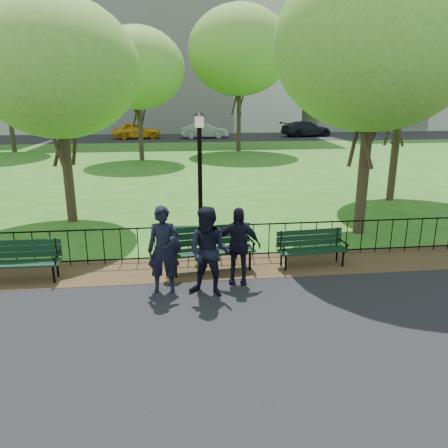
{
  "coord_description": "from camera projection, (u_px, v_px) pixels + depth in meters",
  "views": [
    {
      "loc": [
        -0.52,
        -8.05,
        3.89
      ],
      "look_at": [
        0.62,
        1.5,
        1.06
      ],
      "focal_mm": 35.0,
      "sensor_mm": 36.0,
      "label": 1
    }
  ],
  "objects": [
    {
      "name": "tree_far_w",
      "position": [
        1.0,
        48.0,
        29.46
      ],
      "size": [
        7.26,
        7.26,
        10.11
      ],
      "color": "#2D2116",
      "rests_on": "ground"
    },
    {
      "name": "iron_fence",
      "position": [
        196.0,
        241.0,
        10.59
      ],
      "size": [
        24.06,
        0.06,
        1.0
      ],
      "color": "black",
      "rests_on": "ground"
    },
    {
      "name": "tree_far_e",
      "position": [
        239.0,
        51.0,
        30.01
      ],
      "size": [
        7.1,
        7.1,
        9.9
      ],
      "color": "#2D2116",
      "rests_on": "ground"
    },
    {
      "name": "ground",
      "position": [
        203.0,
        296.0,
        8.82
      ],
      "size": [
        120.0,
        120.0,
        0.0
      ],
      "primitive_type": "plane",
      "color": "#226A1C"
    },
    {
      "name": "person_left",
      "position": [
        164.0,
        250.0,
        8.79
      ],
      "size": [
        0.69,
        0.48,
        1.8
      ],
      "primitive_type": "imported",
      "rotation": [
        0.0,
        0.0,
        -0.08
      ],
      "color": "black",
      "rests_on": "asphalt_path"
    },
    {
      "name": "asphalt_path",
      "position": [
        222.0,
        412.0,
        5.58
      ],
      "size": [
        60.0,
        9.2,
        0.01
      ],
      "primitive_type": "cube",
      "color": "black",
      "rests_on": "ground"
    },
    {
      "name": "dirt_strip",
      "position": [
        198.0,
        268.0,
        10.25
      ],
      "size": [
        60.0,
        1.6,
        0.01
      ],
      "primitive_type": "cube",
      "color": "#352715",
      "rests_on": "ground"
    },
    {
      "name": "person_right",
      "position": [
        238.0,
        245.0,
        9.24
      ],
      "size": [
        1.05,
        0.63,
        1.67
      ],
      "primitive_type": "imported",
      "rotation": [
        0.0,
        0.0,
        -0.25
      ],
      "color": "black",
      "rests_on": "asphalt_path"
    },
    {
      "name": "tree_mid_e",
      "position": [
        406.0,
        46.0,
        15.45
      ],
      "size": [
        5.77,
        5.77,
        8.05
      ],
      "color": "#2D2116",
      "rests_on": "ground"
    },
    {
      "name": "park_bench_left_a",
      "position": [
        20.0,
        256.0,
        9.45
      ],
      "size": [
        1.7,
        0.54,
        0.96
      ],
      "rotation": [
        0.0,
        0.0,
        -0.01
      ],
      "color": "black",
      "rests_on": "ground"
    },
    {
      "name": "sedan_dark",
      "position": [
        306.0,
        129.0,
        43.22
      ],
      "size": [
        5.4,
        3.09,
        1.47
      ],
      "primitive_type": "imported",
      "rotation": [
        0.0,
        0.0,
        1.78
      ],
      "color": "black",
      "rests_on": "far_street"
    },
    {
      "name": "far_street",
      "position": [
        177.0,
        138.0,
        42.16
      ],
      "size": [
        70.0,
        9.0,
        0.01
      ],
      "primitive_type": "cube",
      "color": "black",
      "rests_on": "ground"
    },
    {
      "name": "tree_near_e",
      "position": [
        375.0,
        44.0,
        11.47
      ],
      "size": [
        5.38,
        5.38,
        7.49
      ],
      "color": "#2D2116",
      "rests_on": "ground"
    },
    {
      "name": "lamppost",
      "position": [
        200.0,
        174.0,
        11.52
      ],
      "size": [
        0.32,
        0.32,
        3.52
      ],
      "color": "black",
      "rests_on": "ground"
    },
    {
      "name": "park_bench_main",
      "position": [
        198.0,
        244.0,
        9.86
      ],
      "size": [
        2.1,
        0.84,
        1.12
      ],
      "rotation": [
        0.0,
        0.0,
        0.12
      ],
      "color": "black",
      "rests_on": "ground"
    },
    {
      "name": "person_mid",
      "position": [
        209.0,
        252.0,
        8.62
      ],
      "size": [
        1.0,
        0.76,
        1.83
      ],
      "primitive_type": "imported",
      "rotation": [
        0.0,
        0.0,
        -0.39
      ],
      "color": "black",
      "rests_on": "asphalt_path"
    },
    {
      "name": "taxi",
      "position": [
        137.0,
        131.0,
        40.88
      ],
      "size": [
        4.58,
        2.18,
        1.51
      ],
      "primitive_type": "imported",
      "rotation": [
        0.0,
        0.0,
        1.66
      ],
      "color": "orange",
      "rests_on": "far_street"
    },
    {
      "name": "tree_near_w",
      "position": [
        57.0,
        68.0,
        12.83
      ],
      "size": [
        4.83,
        4.83,
        6.73
      ],
      "color": "#2D2116",
      "rests_on": "ground"
    },
    {
      "name": "sedan_silver",
      "position": [
        204.0,
        130.0,
        41.33
      ],
      "size": [
        4.51,
        1.82,
        1.46
      ],
      "primitive_type": "imported",
      "rotation": [
        0.0,
        0.0,
        1.63
      ],
      "color": "#989A9F",
      "rests_on": "far_street"
    },
    {
      "name": "apartment_east",
      "position": [
        382.0,
        28.0,
        54.12
      ],
      "size": [
        20.0,
        15.0,
        24.0
      ],
      "primitive_type": "cube",
      "color": "beige",
      "rests_on": "ground"
    },
    {
      "name": "park_bench_right_a",
      "position": [
        311.0,
        244.0,
        10.29
      ],
      "size": [
        1.66,
        0.63,
        0.92
      ],
      "rotation": [
        0.0,
        0.0,
        0.08
      ],
      "color": "black",
      "rests_on": "ground"
    },
    {
      "name": "tree_far_c",
      "position": [
        137.0,
        68.0,
        25.94
      ],
      "size": [
        5.65,
        5.65,
        7.87
      ],
      "color": "#2D2116",
      "rests_on": "ground"
    }
  ]
}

